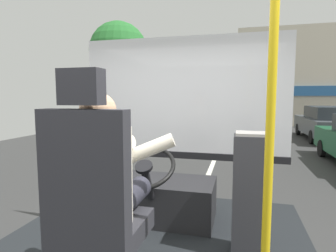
# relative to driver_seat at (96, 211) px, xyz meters

# --- Properties ---
(ground) EXTENTS (18.00, 44.00, 0.06)m
(ground) POSITION_rel_driver_seat_xyz_m (0.09, 9.17, -1.23)
(ground) COLOR #333333
(driver_seat) EXTENTS (0.48, 0.48, 1.37)m
(driver_seat) POSITION_rel_driver_seat_xyz_m (0.00, 0.00, 0.00)
(driver_seat) COLOR black
(driver_seat) RESTS_ON bus_floor
(bus_driver) EXTENTS (0.77, 0.62, 0.75)m
(bus_driver) POSITION_rel_driver_seat_xyz_m (-0.00, 0.11, 0.18)
(bus_driver) COLOR #282833
(bus_driver) RESTS_ON driver_seat
(steering_console) EXTENTS (1.10, 0.98, 0.79)m
(steering_console) POSITION_rel_driver_seat_xyz_m (-0.00, 1.24, -0.38)
(steering_console) COLOR black
(steering_console) RESTS_ON bus_floor
(handrail_pole) EXTENTS (0.04, 0.04, 1.99)m
(handrail_pole) POSITION_rel_driver_seat_xyz_m (0.91, 0.07, 0.40)
(handrail_pole) COLOR gold
(handrail_pole) RESTS_ON bus_floor
(fare_box) EXTENTS (0.24, 0.24, 0.96)m
(fare_box) POSITION_rel_driver_seat_xyz_m (0.85, 0.82, -0.12)
(fare_box) COLOR #333338
(fare_box) RESTS_ON bus_floor
(windshield_panel) EXTENTS (2.50, 0.08, 1.48)m
(windshield_panel) POSITION_rel_driver_seat_xyz_m (0.09, 1.99, 0.45)
(windshield_panel) COLOR silver
(street_tree) EXTENTS (2.42, 2.42, 4.97)m
(street_tree) POSITION_rel_driver_seat_xyz_m (-4.24, 9.69, 2.51)
(street_tree) COLOR #4C3828
(street_tree) RESTS_ON ground
(shop_building) EXTENTS (9.05, 5.20, 6.17)m
(shop_building) POSITION_rel_driver_seat_xyz_m (5.07, 19.79, 1.88)
(shop_building) COLOR #BCB29E
(shop_building) RESTS_ON ground
(parked_car_charcoal) EXTENTS (2.00, 4.31, 1.43)m
(parked_car_charcoal) POSITION_rel_driver_seat_xyz_m (4.46, 11.72, -0.47)
(parked_car_charcoal) COLOR #474C51
(parked_car_charcoal) RESTS_ON ground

